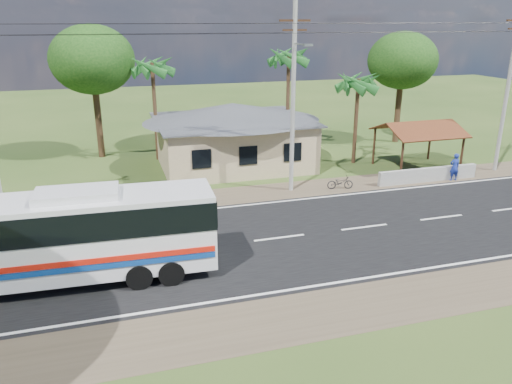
% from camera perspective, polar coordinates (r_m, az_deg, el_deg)
% --- Properties ---
extents(ground, '(120.00, 120.00, 0.00)m').
position_cam_1_polar(ground, '(23.86, 2.68, -5.29)').
color(ground, '#2A4318').
rests_on(ground, ground).
extents(road, '(120.00, 16.00, 0.03)m').
position_cam_1_polar(road, '(23.86, 2.68, -5.27)').
color(road, black).
rests_on(road, ground).
extents(house, '(12.40, 10.00, 5.00)m').
position_cam_1_polar(house, '(35.23, -2.69, 7.29)').
color(house, tan).
rests_on(house, ground).
extents(waiting_shed, '(5.20, 4.48, 3.35)m').
position_cam_1_polar(waiting_shed, '(36.08, 18.12, 6.79)').
color(waiting_shed, '#372114').
rests_on(waiting_shed, ground).
extents(concrete_barrier, '(7.00, 0.30, 0.90)m').
position_cam_1_polar(concrete_barrier, '(33.76, 19.05, 1.88)').
color(concrete_barrier, '#9E9E99').
rests_on(concrete_barrier, ground).
extents(utility_poles, '(32.80, 2.22, 11.00)m').
position_cam_1_polar(utility_poles, '(29.03, 3.66, 10.99)').
color(utility_poles, '#9E9E99').
rests_on(utility_poles, ground).
extents(palm_near, '(2.80, 2.80, 6.70)m').
position_cam_1_polar(palm_near, '(35.91, 11.62, 12.12)').
color(palm_near, '#47301E').
rests_on(palm_near, ground).
extents(palm_mid, '(2.80, 2.80, 8.20)m').
position_cam_1_polar(palm_mid, '(38.45, 3.76, 15.06)').
color(palm_mid, '#47301E').
rests_on(palm_mid, ground).
extents(palm_far, '(2.80, 2.80, 7.70)m').
position_cam_1_polar(palm_far, '(36.77, -11.78, 13.78)').
color(palm_far, '#47301E').
rests_on(palm_far, ground).
extents(tree_behind_house, '(6.00, 6.00, 9.61)m').
position_cam_1_polar(tree_behind_house, '(38.59, -18.21, 14.14)').
color(tree_behind_house, '#47301E').
rests_on(tree_behind_house, ground).
extents(tree_behind_shed, '(5.60, 5.60, 9.02)m').
position_cam_1_polar(tree_behind_shed, '(43.39, 16.40, 14.19)').
color(tree_behind_shed, '#47301E').
rests_on(tree_behind_shed, ground).
extents(coach_bus, '(12.38, 3.14, 3.81)m').
position_cam_1_polar(coach_bus, '(20.53, -22.17, -4.32)').
color(coach_bus, silver).
rests_on(coach_bus, ground).
extents(motorcycle, '(1.67, 0.87, 0.83)m').
position_cam_1_polar(motorcycle, '(30.94, 9.59, 1.09)').
color(motorcycle, black).
rests_on(motorcycle, ground).
extents(person, '(0.68, 0.47, 1.80)m').
position_cam_1_polar(person, '(34.44, 21.75, 2.67)').
color(person, navy).
rests_on(person, ground).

